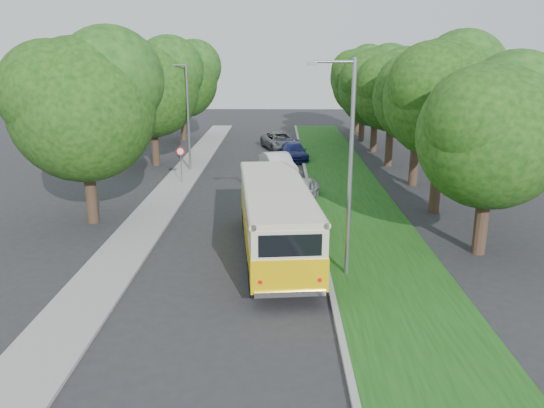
{
  "coord_description": "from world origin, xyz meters",
  "views": [
    {
      "loc": [
        1.75,
        -21.04,
        8.12
      ],
      "look_at": [
        1.43,
        2.19,
        1.5
      ],
      "focal_mm": 35.0,
      "sensor_mm": 36.0,
      "label": 1
    }
  ],
  "objects_px": {
    "lamppost_far": "(187,113)",
    "car_silver": "(301,191)",
    "car_white": "(278,165)",
    "lamppost_near": "(348,163)",
    "vintage_bus": "(276,220)",
    "car_blue": "(294,151)",
    "car_grey": "(281,141)"
  },
  "relations": [
    {
      "from": "car_white",
      "to": "car_blue",
      "type": "xyz_separation_m",
      "value": [
        1.26,
        5.72,
        -0.12
      ]
    },
    {
      "from": "car_silver",
      "to": "car_white",
      "type": "distance_m",
      "value": 6.94
    },
    {
      "from": "car_silver",
      "to": "car_white",
      "type": "xyz_separation_m",
      "value": [
        -1.34,
        6.81,
        0.1
      ]
    },
    {
      "from": "car_grey",
      "to": "lamppost_near",
      "type": "bearing_deg",
      "value": -102.02
    },
    {
      "from": "vintage_bus",
      "to": "car_white",
      "type": "relative_size",
      "value": 2.2
    },
    {
      "from": "lamppost_near",
      "to": "lamppost_far",
      "type": "height_order",
      "value": "lamppost_near"
    },
    {
      "from": "lamppost_far",
      "to": "car_white",
      "type": "relative_size",
      "value": 1.61
    },
    {
      "from": "vintage_bus",
      "to": "lamppost_near",
      "type": "bearing_deg",
      "value": -45.74
    },
    {
      "from": "vintage_bus",
      "to": "car_white",
      "type": "height_order",
      "value": "vintage_bus"
    },
    {
      "from": "vintage_bus",
      "to": "car_white",
      "type": "distance_m",
      "value": 14.99
    },
    {
      "from": "lamppost_near",
      "to": "vintage_bus",
      "type": "xyz_separation_m",
      "value": [
        -2.59,
        2.18,
        -2.85
      ]
    },
    {
      "from": "lamppost_near",
      "to": "car_silver",
      "type": "distance_m",
      "value": 11.05
    },
    {
      "from": "car_blue",
      "to": "car_white",
      "type": "bearing_deg",
      "value": -109.76
    },
    {
      "from": "vintage_bus",
      "to": "car_silver",
      "type": "height_order",
      "value": "vintage_bus"
    },
    {
      "from": "lamppost_near",
      "to": "car_grey",
      "type": "height_order",
      "value": "lamppost_near"
    },
    {
      "from": "car_silver",
      "to": "car_blue",
      "type": "relative_size",
      "value": 0.88
    },
    {
      "from": "lamppost_near",
      "to": "car_grey",
      "type": "xyz_separation_m",
      "value": [
        -2.35,
        27.4,
        -3.63
      ]
    },
    {
      "from": "lamppost_near",
      "to": "car_blue",
      "type": "distance_m",
      "value": 23.21
    },
    {
      "from": "car_silver",
      "to": "vintage_bus",
      "type": "bearing_deg",
      "value": -84.0
    },
    {
      "from": "car_blue",
      "to": "car_grey",
      "type": "xyz_separation_m",
      "value": [
        -1.06,
        4.53,
        0.09
      ]
    },
    {
      "from": "lamppost_far",
      "to": "car_white",
      "type": "xyz_separation_m",
      "value": [
        6.36,
        -1.35,
        -3.35
      ]
    },
    {
      "from": "car_blue",
      "to": "lamppost_near",
      "type": "bearing_deg",
      "value": -94.13
    },
    {
      "from": "car_silver",
      "to": "car_white",
      "type": "bearing_deg",
      "value": 116.71
    },
    {
      "from": "vintage_bus",
      "to": "car_blue",
      "type": "relative_size",
      "value": 2.28
    },
    {
      "from": "lamppost_far",
      "to": "car_white",
      "type": "distance_m",
      "value": 7.31
    },
    {
      "from": "lamppost_near",
      "to": "car_white",
      "type": "distance_m",
      "value": 17.71
    },
    {
      "from": "car_white",
      "to": "car_blue",
      "type": "distance_m",
      "value": 5.86
    },
    {
      "from": "lamppost_far",
      "to": "vintage_bus",
      "type": "distance_m",
      "value": 17.69
    },
    {
      "from": "lamppost_far",
      "to": "car_silver",
      "type": "bearing_deg",
      "value": -46.65
    },
    {
      "from": "lamppost_far",
      "to": "car_white",
      "type": "height_order",
      "value": "lamppost_far"
    },
    {
      "from": "lamppost_far",
      "to": "car_grey",
      "type": "height_order",
      "value": "lamppost_far"
    },
    {
      "from": "lamppost_near",
      "to": "car_white",
      "type": "height_order",
      "value": "lamppost_near"
    }
  ]
}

